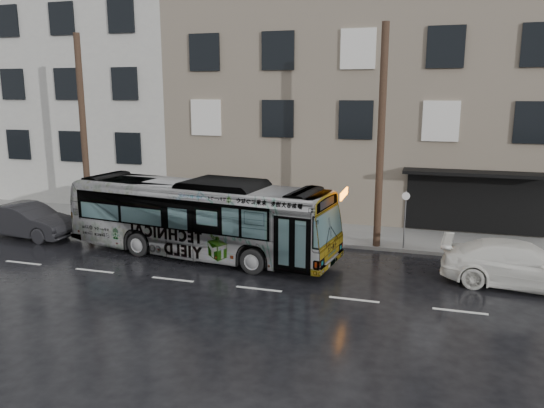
{
  "coord_description": "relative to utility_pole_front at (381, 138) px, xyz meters",
  "views": [
    {
      "loc": [
        8.48,
        -18.46,
        6.5
      ],
      "look_at": [
        2.15,
        2.5,
        1.84
      ],
      "focal_mm": 35.0,
      "sensor_mm": 36.0,
      "label": 1
    }
  ],
  "objects": [
    {
      "name": "dark_sedan",
      "position": [
        -15.38,
        -2.65,
        -3.88
      ],
      "size": [
        4.8,
        2.0,
        1.54
      ],
      "primitive_type": "imported",
      "rotation": [
        0.0,
        0.0,
        1.49
      ],
      "color": "black",
      "rests_on": "ground"
    },
    {
      "name": "sidewalk",
      "position": [
        -6.5,
        1.6,
        -4.58
      ],
      "size": [
        90.0,
        3.6,
        0.15
      ],
      "primitive_type": "cube",
      "color": "gray",
      "rests_on": "ground"
    },
    {
      "name": "building_grey",
      "position": [
        -24.5,
        10.9,
        3.35
      ],
      "size": [
        26.0,
        15.0,
        16.0
      ],
      "primitive_type": "cube",
      "color": "beige",
      "rests_on": "ground"
    },
    {
      "name": "sign_post",
      "position": [
        1.1,
        0.0,
        -3.3
      ],
      "size": [
        0.06,
        0.06,
        2.4
      ],
      "primitive_type": "cylinder",
      "color": "slate",
      "rests_on": "sidewalk"
    },
    {
      "name": "utility_pole_front",
      "position": [
        0.0,
        0.0,
        0.0
      ],
      "size": [
        0.3,
        0.3,
        9.0
      ],
      "primitive_type": "cylinder",
      "color": "#422E21",
      "rests_on": "sidewalk"
    },
    {
      "name": "white_sedan",
      "position": [
        5.13,
        -2.97,
        -3.89
      ],
      "size": [
        5.39,
        2.57,
        1.52
      ],
      "primitive_type": "imported",
      "rotation": [
        0.0,
        0.0,
        1.48
      ],
      "color": "white",
      "rests_on": "ground"
    },
    {
      "name": "utility_pole_rear",
      "position": [
        -14.0,
        0.0,
        0.0
      ],
      "size": [
        0.3,
        0.3,
        9.0
      ],
      "primitive_type": "cylinder",
      "color": "#422E21",
      "rests_on": "sidewalk"
    },
    {
      "name": "ground",
      "position": [
        -6.5,
        -3.3,
        -4.65
      ],
      "size": [
        120.0,
        120.0,
        0.0
      ],
      "primitive_type": "plane",
      "color": "black",
      "rests_on": "ground"
    },
    {
      "name": "bus",
      "position": [
        -6.75,
        -2.87,
        -3.08
      ],
      "size": [
        11.5,
        4.13,
        3.13
      ],
      "primitive_type": "imported",
      "rotation": [
        0.0,
        0.0,
        1.43
      ],
      "color": "#B2B2B2",
      "rests_on": "ground"
    },
    {
      "name": "building_taupe",
      "position": [
        -1.5,
        9.4,
        0.85
      ],
      "size": [
        20.0,
        12.0,
        11.0
      ],
      "primitive_type": "cube",
      "color": "#786E5C",
      "rests_on": "ground"
    }
  ]
}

